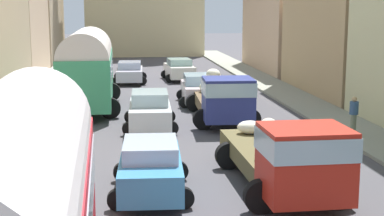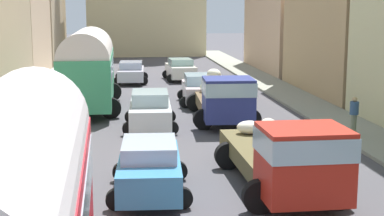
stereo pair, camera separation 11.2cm
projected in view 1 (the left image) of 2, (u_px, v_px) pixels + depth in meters
name	position (u px, v px, depth m)	size (l,w,h in m)	color
ground_plane	(172.00, 105.00, 31.68)	(154.00, 154.00, 0.00)	#49474C
sidewalk_left	(36.00, 107.00, 30.76)	(2.50, 70.00, 0.14)	#9C9E94
sidewalk_right	(300.00, 101.00, 32.57)	(2.50, 70.00, 0.14)	gray
building_left_3	(1.00, 26.00, 42.44)	(6.26, 10.54, 7.71)	#D5B391
building_right_2	(343.00, 6.00, 34.73)	(4.58, 11.25, 10.57)	tan
building_right_3	(293.00, 28.00, 47.38)	(5.76, 12.08, 7.06)	#CFAB89
parked_bus_1	(87.00, 66.00, 30.00)	(3.39, 8.54, 4.15)	#389A69
cargo_truck_0	(287.00, 155.00, 16.49)	(3.11, 7.07, 2.34)	#AE2417
cargo_truck_1	(223.00, 97.00, 26.73)	(3.23, 7.39, 2.30)	navy
car_0	(197.00, 89.00, 31.91)	(2.23, 4.21, 1.64)	silver
car_1	(179.00, 69.00, 41.78)	(2.50, 4.08, 1.56)	silver
car_2	(151.00, 167.00, 16.69)	(2.49, 4.26, 1.57)	#3D8ABE
car_3	(150.00, 110.00, 25.46)	(2.49, 4.24, 1.68)	silver
car_4	(130.00, 72.00, 40.41)	(2.47, 4.26, 1.48)	silver
pedestrian_1	(354.00, 115.00, 23.51)	(0.40, 0.40, 1.76)	slate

